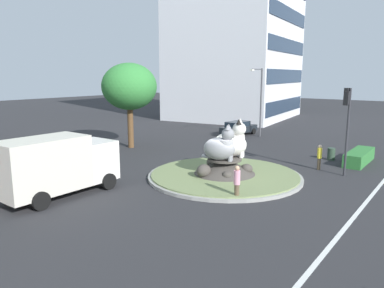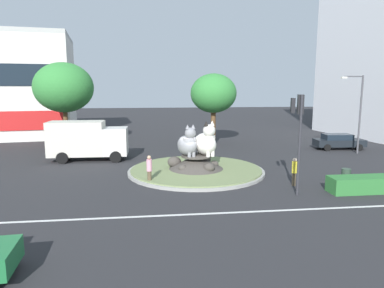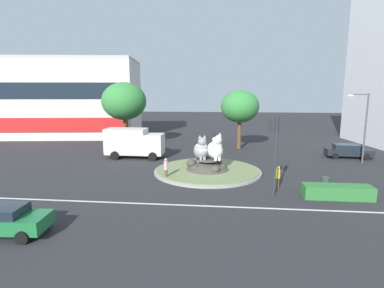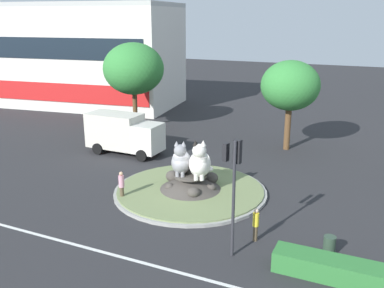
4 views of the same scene
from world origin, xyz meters
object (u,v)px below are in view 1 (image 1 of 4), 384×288
(second_tree_near_tower, at_px, (129,87))
(streetlight_arm, at_px, (260,98))
(traffic_light_mast, at_px, (347,113))
(office_tower, at_px, (237,19))
(cat_statue_grey, at_px, (221,147))
(cat_statue_white, at_px, (232,143))
(pedestrian_pink_shirt, at_px, (237,182))
(delivery_box_truck, at_px, (58,164))
(litter_bin, at_px, (331,154))
(hatchback_near_shophouse, at_px, (238,128))
(pedestrian_yellow_shirt, at_px, (319,156))

(second_tree_near_tower, xyz_separation_m, streetlight_arm, (11.76, -6.40, -1.24))
(traffic_light_mast, bearing_deg, office_tower, -37.29)
(cat_statue_grey, xyz_separation_m, office_tower, (29.79, 16.20, 12.09))
(cat_statue_white, bearing_deg, second_tree_near_tower, 147.42)
(traffic_light_mast, distance_m, pedestrian_pink_shirt, 9.06)
(cat_statue_grey, bearing_deg, streetlight_arm, 89.30)
(delivery_box_truck, bearing_deg, cat_statue_grey, -33.28)
(traffic_light_mast, distance_m, streetlight_arm, 15.06)
(traffic_light_mast, xyz_separation_m, office_tower, (24.45, 21.86, 10.12))
(pedestrian_pink_shirt, relative_size, litter_bin, 1.99)
(cat_statue_white, bearing_deg, streetlight_arm, 90.39)
(traffic_light_mast, distance_m, delivery_box_truck, 17.02)
(second_tree_near_tower, height_order, streetlight_arm, second_tree_near_tower)
(traffic_light_mast, relative_size, office_tower, 0.19)
(cat_statue_grey, relative_size, cat_statue_white, 0.88)
(cat_statue_white, height_order, delivery_box_truck, cat_statue_white)
(hatchback_near_shophouse, bearing_deg, office_tower, 35.19)
(cat_statue_grey, xyz_separation_m, cat_statue_white, (1.25, 0.00, 0.08))
(hatchback_near_shophouse, xyz_separation_m, litter_bin, (-5.91, -11.24, -0.33))
(cat_statue_white, xyz_separation_m, delivery_box_truck, (-8.88, 5.13, -0.39))
(pedestrian_yellow_shirt, bearing_deg, office_tower, 13.45)
(traffic_light_mast, distance_m, hatchback_near_shophouse, 16.79)
(traffic_light_mast, xyz_separation_m, pedestrian_yellow_shirt, (0.62, 1.67, -3.07))
(cat_statue_white, xyz_separation_m, traffic_light_mast, (4.08, -5.66, 1.89))
(cat_statue_grey, distance_m, traffic_light_mast, 8.03)
(cat_statue_white, height_order, pedestrian_yellow_shirt, cat_statue_white)
(cat_statue_white, distance_m, delivery_box_truck, 10.26)
(cat_statue_white, bearing_deg, delivery_box_truck, -139.76)
(pedestrian_pink_shirt, bearing_deg, pedestrian_yellow_shirt, -9.63)
(cat_statue_grey, bearing_deg, second_tree_near_tower, 142.13)
(cat_statue_grey, distance_m, office_tower, 36.00)
(second_tree_near_tower, relative_size, litter_bin, 8.06)
(pedestrian_pink_shirt, relative_size, delivery_box_truck, 0.29)
(streetlight_arm, height_order, hatchback_near_shophouse, streetlight_arm)
(pedestrian_yellow_shirt, xyz_separation_m, hatchback_near_shophouse, (9.36, 11.45, -0.14))
(cat_statue_white, relative_size, delivery_box_truck, 0.44)
(cat_statue_white, bearing_deg, office_tower, 99.83)
(streetlight_arm, bearing_deg, litter_bin, 64.63)
(traffic_light_mast, height_order, pedestrian_pink_shirt, traffic_light_mast)
(litter_bin, bearing_deg, second_tree_near_tower, 109.52)
(streetlight_arm, bearing_deg, pedestrian_pink_shirt, 32.68)
(traffic_light_mast, bearing_deg, pedestrian_yellow_shirt, -9.53)
(second_tree_near_tower, distance_m, pedestrian_yellow_shirt, 16.39)
(cat_statue_grey, bearing_deg, office_tower, 99.19)
(cat_statue_white, xyz_separation_m, streetlight_arm, (14.43, 5.29, 1.90))
(traffic_light_mast, xyz_separation_m, pedestrian_pink_shirt, (-7.98, 3.03, -3.03))
(pedestrian_yellow_shirt, xyz_separation_m, delivery_box_truck, (-13.59, 9.12, 0.79))
(pedestrian_pink_shirt, distance_m, litter_bin, 12.11)
(cat_statue_grey, xyz_separation_m, streetlight_arm, (15.68, 5.29, 1.98))
(pedestrian_yellow_shirt, relative_size, litter_bin, 1.89)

